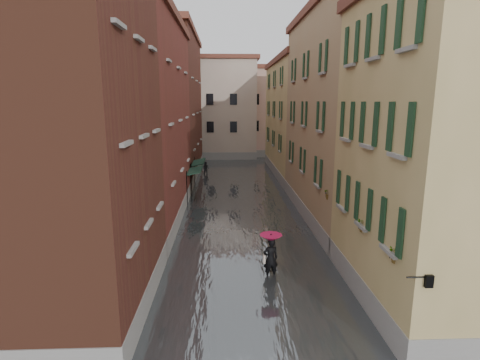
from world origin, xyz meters
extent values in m
plane|color=#505052|center=(0.00, 0.00, 0.00)|extent=(120.00, 120.00, 0.00)
cube|color=#4E5356|center=(0.00, 13.00, 0.10)|extent=(10.00, 60.00, 0.20)
cube|color=brown|center=(-7.00, -2.00, 6.50)|extent=(6.00, 8.00, 13.00)
cube|color=maroon|center=(-7.00, 9.00, 6.25)|extent=(6.00, 14.00, 12.50)
cube|color=brown|center=(-7.00, 24.00, 7.00)|extent=(6.00, 16.00, 14.00)
cube|color=tan|center=(7.00, -2.00, 5.75)|extent=(6.00, 8.00, 11.50)
cube|color=#9A825D|center=(7.00, 9.00, 6.50)|extent=(6.00, 14.00, 13.00)
cube|color=tan|center=(7.00, 24.00, 5.75)|extent=(6.00, 16.00, 11.50)
cube|color=beige|center=(-3.00, 38.00, 6.50)|extent=(12.00, 9.00, 13.00)
cube|color=#CD9B90|center=(6.00, 40.00, 6.00)|extent=(10.00, 9.00, 12.00)
cube|color=#153123|center=(-3.45, 13.25, 2.55)|extent=(1.09, 3.01, 0.31)
cylinder|color=black|center=(-3.95, 11.74, 1.40)|extent=(0.06, 0.06, 2.80)
cylinder|color=black|center=(-3.95, 14.76, 1.40)|extent=(0.06, 0.06, 2.80)
cube|color=#153123|center=(-3.45, 17.19, 2.55)|extent=(1.09, 3.30, 0.31)
cylinder|color=black|center=(-3.95, 15.54, 1.40)|extent=(0.06, 0.06, 2.80)
cylinder|color=black|center=(-3.95, 18.84, 1.40)|extent=(0.06, 0.06, 2.80)
cylinder|color=black|center=(4.05, -6.00, 3.10)|extent=(0.60, 0.05, 0.05)
cube|color=black|center=(4.35, -6.00, 3.00)|extent=(0.22, 0.22, 0.35)
cube|color=beige|center=(4.35, -6.00, 3.00)|extent=(0.14, 0.14, 0.24)
cube|color=#A04E34|center=(4.12, -4.65, 3.15)|extent=(0.22, 0.85, 0.18)
imported|color=#265926|center=(4.12, -4.65, 3.57)|extent=(0.59, 0.51, 0.66)
cube|color=#A04E34|center=(4.12, -1.88, 3.15)|extent=(0.22, 0.85, 0.18)
imported|color=#265926|center=(4.12, -1.88, 3.57)|extent=(0.59, 0.51, 0.66)
cube|color=#A04E34|center=(4.12, 2.90, 3.15)|extent=(0.22, 0.85, 0.18)
imported|color=#265926|center=(4.12, 2.90, 3.57)|extent=(0.59, 0.51, 0.66)
imported|color=black|center=(0.84, 0.22, 0.94)|extent=(0.78, 0.60, 1.89)
cube|color=beige|center=(0.56, 0.27, 0.95)|extent=(0.08, 0.30, 0.38)
cylinder|color=black|center=(0.84, 0.22, 1.35)|extent=(0.02, 0.02, 1.00)
cone|color=#A80B38|center=(0.84, 0.22, 1.92)|extent=(1.01, 1.01, 0.28)
imported|color=black|center=(-3.17, 23.95, 0.75)|extent=(0.83, 0.70, 1.50)
camera|label=1|loc=(-1.13, -15.15, 7.77)|focal=28.00mm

